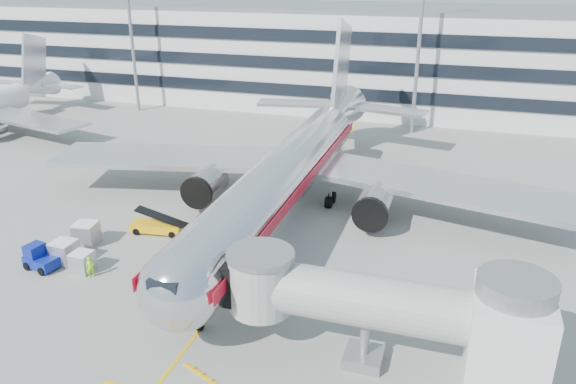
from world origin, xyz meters
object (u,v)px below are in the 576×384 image
(baggage_tug, at_px, (39,258))
(ramp_worker, at_px, (90,267))
(belt_loader, at_px, (157,226))
(cargo_container_right, at_px, (86,234))
(cargo_container_front, at_px, (64,252))
(main_jet, at_px, (292,168))
(cargo_container_left, at_px, (82,262))

(baggage_tug, bearing_deg, ramp_worker, 0.23)
(belt_loader, bearing_deg, ramp_worker, -96.28)
(belt_loader, relative_size, baggage_tug, 1.72)
(belt_loader, bearing_deg, baggage_tug, -123.67)
(cargo_container_right, relative_size, cargo_container_front, 1.12)
(main_jet, relative_size, cargo_container_right, 25.07)
(baggage_tug, xyz_separation_m, cargo_container_front, (1.28, 1.30, 0.08))
(ramp_worker, bearing_deg, main_jet, 16.57)
(main_jet, relative_size, belt_loader, 10.63)
(cargo_container_left, distance_m, ramp_worker, 1.29)
(cargo_container_left, height_order, cargo_container_right, cargo_container_right)
(main_jet, distance_m, ramp_worker, 19.70)
(belt_loader, height_order, baggage_tug, belt_loader)
(cargo_container_left, bearing_deg, baggage_tug, -169.91)
(cargo_container_front, height_order, ramp_worker, cargo_container_front)
(cargo_container_left, distance_m, cargo_container_front, 2.23)
(belt_loader, xyz_separation_m, cargo_container_left, (-2.05, -7.56, 0.15))
(baggage_tug, bearing_deg, belt_loader, 56.33)
(main_jet, height_order, baggage_tug, main_jet)
(belt_loader, bearing_deg, cargo_container_left, -105.15)
(main_jet, distance_m, cargo_container_front, 20.67)
(baggage_tug, relative_size, cargo_container_right, 1.37)
(cargo_container_right, bearing_deg, main_jet, 39.88)
(cargo_container_front, distance_m, ramp_worker, 3.51)
(ramp_worker, bearing_deg, cargo_container_left, 112.58)
(belt_loader, relative_size, cargo_container_front, 2.63)
(cargo_container_front, relative_size, ramp_worker, 1.09)
(cargo_container_right, distance_m, ramp_worker, 5.72)
(cargo_container_left, xyz_separation_m, cargo_container_front, (-2.11, 0.69, 0.13))
(main_jet, bearing_deg, cargo_container_left, -126.73)
(cargo_container_left, relative_size, cargo_container_right, 0.77)
(baggage_tug, relative_size, ramp_worker, 1.67)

